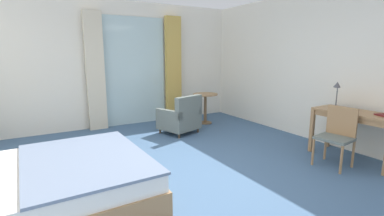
# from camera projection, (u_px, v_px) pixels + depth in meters

# --- Properties ---
(ground) EXTENTS (6.39, 7.21, 0.10)m
(ground) POSITION_uv_depth(u_px,v_px,m) (192.00, 178.00, 3.92)
(ground) COLOR #426084
(wall_back) EXTENTS (5.99, 0.12, 2.85)m
(wall_back) POSITION_uv_depth(u_px,v_px,m) (119.00, 64.00, 6.47)
(wall_back) COLOR white
(wall_back) RESTS_ON ground
(wall_right) EXTENTS (0.12, 6.81, 2.85)m
(wall_right) POSITION_uv_depth(u_px,v_px,m) (330.00, 67.00, 5.10)
(wall_right) COLOR white
(wall_right) RESTS_ON ground
(balcony_glass_door) EXTENTS (1.45, 0.02, 2.51)m
(balcony_glass_door) POSITION_uv_depth(u_px,v_px,m) (136.00, 71.00, 6.61)
(balcony_glass_door) COLOR silver
(balcony_glass_door) RESTS_ON ground
(curtain_panel_left) EXTENTS (0.39, 0.10, 2.57)m
(curtain_panel_left) POSITION_uv_depth(u_px,v_px,m) (95.00, 72.00, 6.05)
(curtain_panel_left) COLOR beige
(curtain_panel_left) RESTS_ON ground
(curtain_panel_right) EXTENTS (0.41, 0.10, 2.57)m
(curtain_panel_right) POSITION_uv_depth(u_px,v_px,m) (173.00, 69.00, 6.99)
(curtain_panel_right) COLOR tan
(curtain_panel_right) RESTS_ON ground
(bed) EXTENTS (2.09, 1.87, 0.95)m
(bed) POSITION_uv_depth(u_px,v_px,m) (49.00, 184.00, 3.07)
(bed) COLOR #9E754C
(bed) RESTS_ON ground
(writing_desk) EXTENTS (0.58, 1.25, 0.78)m
(writing_desk) POSITION_uv_depth(u_px,v_px,m) (356.00, 118.00, 4.37)
(writing_desk) COLOR #9E754C
(writing_desk) RESTS_ON ground
(desk_chair) EXTENTS (0.48, 0.51, 0.89)m
(desk_chair) POSITION_uv_depth(u_px,v_px,m) (337.00, 133.00, 4.16)
(desk_chair) COLOR slate
(desk_chair) RESTS_ON ground
(desk_lamp) EXTENTS (0.18, 0.17, 0.45)m
(desk_lamp) POSITION_uv_depth(u_px,v_px,m) (337.00, 90.00, 4.56)
(desk_lamp) COLOR #4C4C51
(desk_lamp) RESTS_ON writing_desk
(armchair_by_window) EXTENTS (0.88, 0.87, 0.82)m
(armchair_by_window) POSITION_uv_depth(u_px,v_px,m) (181.00, 118.00, 5.89)
(armchair_by_window) COLOR slate
(armchair_by_window) RESTS_ON ground
(round_cafe_table) EXTENTS (0.59, 0.59, 0.73)m
(round_cafe_table) POSITION_uv_depth(u_px,v_px,m) (205.00, 102.00, 6.72)
(round_cafe_table) COLOR #9E754C
(round_cafe_table) RESTS_ON ground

